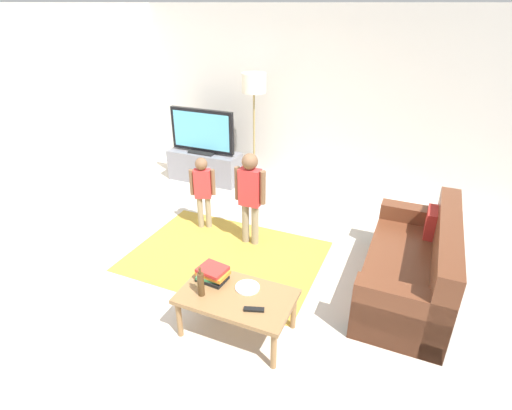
% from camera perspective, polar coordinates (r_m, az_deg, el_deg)
% --- Properties ---
extents(ground, '(7.80, 7.80, 0.00)m').
position_cam_1_polar(ground, '(4.41, -3.17, -10.82)').
color(ground, beige).
extents(wall_back, '(6.00, 0.12, 2.70)m').
position_cam_1_polar(wall_back, '(6.45, 8.83, 14.55)').
color(wall_back, silver).
rests_on(wall_back, ground).
extents(wall_left, '(0.12, 6.00, 2.70)m').
position_cam_1_polar(wall_left, '(5.72, -32.00, 9.23)').
color(wall_left, silver).
rests_on(wall_left, ground).
extents(area_rug, '(2.20, 1.60, 0.01)m').
position_cam_1_polar(area_rug, '(4.81, -4.33, -7.23)').
color(area_rug, '#B28C33').
rests_on(area_rug, ground).
extents(tv_stand, '(1.20, 0.44, 0.50)m').
position_cam_1_polar(tv_stand, '(6.78, -7.29, 5.47)').
color(tv_stand, slate).
rests_on(tv_stand, ground).
extents(tv, '(1.10, 0.28, 0.71)m').
position_cam_1_polar(tv, '(6.57, -7.69, 10.32)').
color(tv, black).
rests_on(tv, tv_stand).
extents(couch, '(0.80, 1.80, 0.86)m').
position_cam_1_polar(couch, '(4.40, 21.86, -8.51)').
color(couch, brown).
rests_on(couch, ground).
extents(floor_lamp, '(0.36, 0.36, 1.78)m').
position_cam_1_polar(floor_lamp, '(6.17, -0.30, 16.15)').
color(floor_lamp, '#262626').
rests_on(floor_lamp, ground).
extents(child_near_tv, '(0.31, 0.19, 0.98)m').
position_cam_1_polar(child_near_tv, '(5.17, -7.61, 2.60)').
color(child_near_tv, gray).
rests_on(child_near_tv, ground).
extents(child_center, '(0.39, 0.19, 1.18)m').
position_cam_1_polar(child_center, '(4.72, -0.86, 1.97)').
color(child_center, gray).
rests_on(child_center, ground).
extents(coffee_table, '(1.00, 0.60, 0.42)m').
position_cam_1_polar(coffee_table, '(3.61, -2.78, -13.26)').
color(coffee_table, olive).
rests_on(coffee_table, ground).
extents(book_stack, '(0.29, 0.24, 0.13)m').
position_cam_1_polar(book_stack, '(3.72, -6.26, -9.72)').
color(book_stack, black).
rests_on(book_stack, coffee_table).
extents(bottle, '(0.06, 0.06, 0.29)m').
position_cam_1_polar(bottle, '(3.53, -7.87, -11.06)').
color(bottle, '#4C3319').
rests_on(bottle, coffee_table).
extents(tv_remote, '(0.18, 0.10, 0.02)m').
position_cam_1_polar(tv_remote, '(3.42, -0.28, -14.66)').
color(tv_remote, black).
rests_on(tv_remote, coffee_table).
extents(plate, '(0.22, 0.22, 0.02)m').
position_cam_1_polar(plate, '(3.64, -1.22, -11.67)').
color(plate, white).
rests_on(plate, coffee_table).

